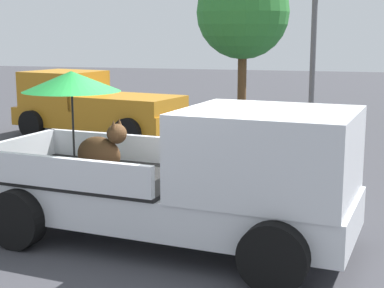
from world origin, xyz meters
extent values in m
plane|color=#38383D|center=(0.00, 0.00, 0.00)|extent=(80.00, 80.00, 0.00)
cylinder|color=black|center=(1.85, 0.78, 0.40)|extent=(0.83, 0.37, 0.80)
cylinder|color=black|center=(1.63, -1.17, 0.40)|extent=(0.83, 0.37, 0.80)
cylinder|color=black|center=(-1.63, 1.17, 0.40)|extent=(0.83, 0.37, 0.80)
cylinder|color=black|center=(-1.85, -0.78, 0.40)|extent=(0.83, 0.37, 0.80)
cube|color=silver|center=(0.00, 0.00, 0.57)|extent=(5.17, 2.34, 0.50)
cube|color=silver|center=(1.39, -0.15, 1.36)|extent=(2.29, 2.08, 1.08)
cube|color=#4C606B|center=(2.39, -0.26, 1.56)|extent=(0.25, 1.72, 0.64)
cube|color=black|center=(-1.14, 0.13, 0.85)|extent=(2.99, 2.14, 0.06)
cube|color=silver|center=(-1.04, 1.04, 1.08)|extent=(2.79, 0.41, 0.40)
cube|color=silver|center=(-1.24, -0.79, 1.08)|extent=(2.79, 0.41, 0.40)
cube|color=silver|center=(-2.48, 0.28, 1.08)|extent=(0.30, 1.84, 0.40)
ellipsoid|color=#472D19|center=(-1.06, 0.12, 1.14)|extent=(0.71, 0.39, 0.52)
sphere|color=#472D19|center=(-0.76, 0.09, 1.46)|extent=(0.31, 0.31, 0.28)
cone|color=#472D19|center=(-0.75, 0.17, 1.60)|extent=(0.10, 0.10, 0.12)
cone|color=#472D19|center=(-0.77, 0.01, 1.60)|extent=(0.10, 0.10, 0.12)
cylinder|color=black|center=(-1.37, -0.01, 1.48)|extent=(0.03, 0.03, 1.20)
cone|color=#19722D|center=(-1.37, -0.01, 2.18)|extent=(1.50, 1.50, 0.28)
cylinder|color=black|center=(-6.28, 6.79, 0.38)|extent=(0.80, 0.41, 0.76)
cylinder|color=black|center=(-5.90, 8.65, 0.38)|extent=(0.80, 0.41, 0.76)
cylinder|color=black|center=(-3.14, 6.16, 0.38)|extent=(0.80, 0.41, 0.76)
cylinder|color=black|center=(-2.77, 8.02, 0.38)|extent=(0.80, 0.41, 0.76)
cube|color=#B27219|center=(-4.52, 7.41, 0.55)|extent=(5.06, 2.72, 0.50)
cube|color=#B27219|center=(-5.70, 7.64, 1.30)|extent=(2.22, 2.14, 1.00)
cube|color=#B27219|center=(-3.54, 7.21, 1.00)|extent=(3.00, 2.30, 0.40)
cylinder|color=#59595B|center=(1.07, 9.76, 1.91)|extent=(0.16, 0.16, 3.81)
cylinder|color=brown|center=(-1.77, 13.66, 1.22)|extent=(0.32, 0.32, 2.44)
sphere|color=#2D7A33|center=(-1.77, 13.66, 3.60)|extent=(3.32, 3.32, 3.32)
camera|label=1|loc=(2.48, -7.22, 2.80)|focal=54.40mm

